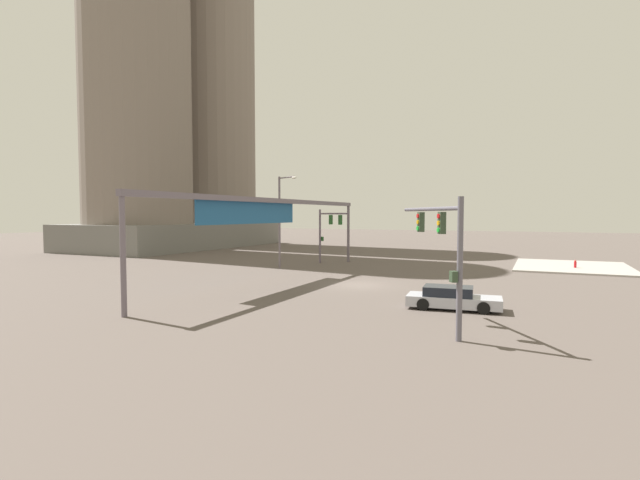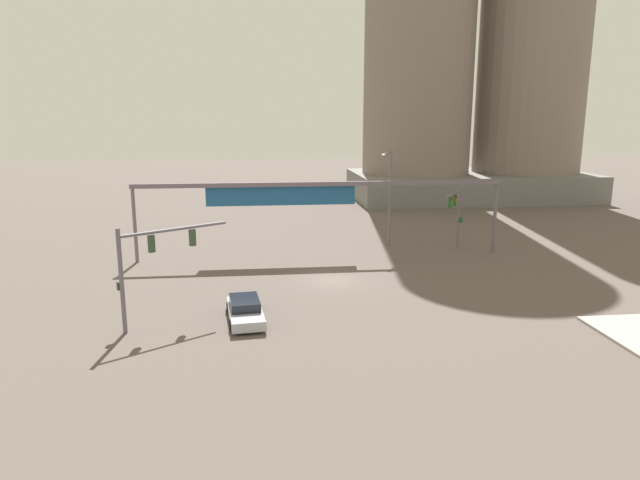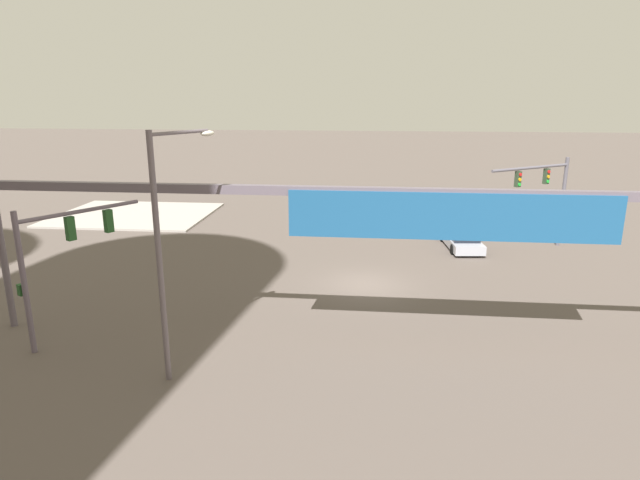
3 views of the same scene
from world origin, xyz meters
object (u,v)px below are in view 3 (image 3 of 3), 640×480
sedan_car_approaching (461,239)px  fire_hydrant_on_curb (155,210)px  traffic_signal_near_corner (57,250)px  streetlamp_curved_arm (166,239)px  traffic_signal_opposite_side (547,187)px

sedan_car_approaching → fire_hydrant_on_curb: bearing=67.1°
traffic_signal_near_corner → fire_hydrant_on_curb: bearing=46.1°
streetlamp_curved_arm → sedan_car_approaching: size_ratio=1.71×
traffic_signal_opposite_side → streetlamp_curved_arm: (17.51, 18.01, 1.02)m
fire_hydrant_on_curb → traffic_signal_near_corner: bearing=104.1°
traffic_signal_near_corner → traffic_signal_opposite_side: 27.73m
traffic_signal_opposite_side → traffic_signal_near_corner: bearing=0.4°
traffic_signal_near_corner → streetlamp_curved_arm: (-5.33, 2.30, 1.19)m
traffic_signal_near_corner → traffic_signal_opposite_side: traffic_signal_opposite_side is taller
sedan_car_approaching → fire_hydrant_on_curb: 24.46m
traffic_signal_near_corner → streetlamp_curved_arm: size_ratio=0.65×
traffic_signal_near_corner → sedan_car_approaching: bearing=-17.3°
streetlamp_curved_arm → sedan_car_approaching: 22.00m
traffic_signal_opposite_side → fire_hydrant_on_curb: size_ratio=8.09×
traffic_signal_opposite_side → fire_hydrant_on_curb: bearing=-47.4°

